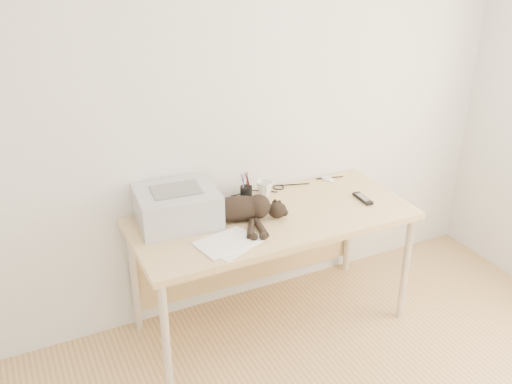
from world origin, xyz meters
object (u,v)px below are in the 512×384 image
cat (234,211)px  mouse (328,178)px  printer (177,206)px  pen_cup (246,194)px  desk (266,230)px  mug (265,189)px

cat → mouse: size_ratio=6.06×
printer → mouse: (1.05, 0.12, -0.08)m
printer → mouse: size_ratio=4.37×
pen_cup → cat: bearing=-131.0°
printer → desk: bearing=-8.2°
pen_cup → mouse: 0.61m
desk → mouse: size_ratio=15.17×
desk → printer: (-0.51, 0.07, 0.23)m
mug → mouse: (0.47, 0.03, -0.03)m
cat → printer: bearing=173.5°
cat → desk: bearing=29.5°
pen_cup → mouse: (0.60, 0.05, -0.03)m
printer → pen_cup: 0.45m
desk → cat: cat is taller
cat → pen_cup: size_ratio=3.48×
printer → mug: (0.58, 0.09, -0.05)m
mug → cat: bearing=-144.3°
mug → pen_cup: (-0.14, -0.03, 0.00)m
mug → pen_cup: bearing=-168.6°
desk → mouse: bearing=19.7°
desk → mug: bearing=65.5°
printer → cat: printer is taller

